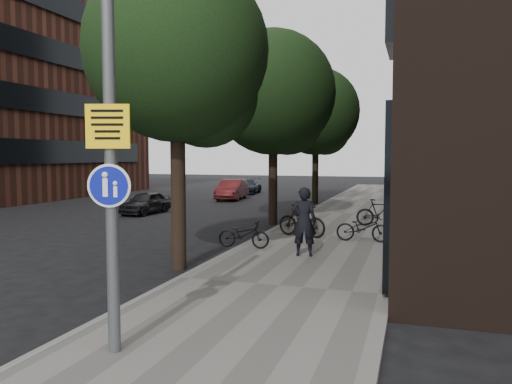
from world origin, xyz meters
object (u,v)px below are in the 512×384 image
at_px(parked_bike_facade_near, 363,228).
at_px(parked_car_near, 146,203).
at_px(signpost, 111,167).
at_px(pedestrian, 304,222).

relative_size(parked_bike_facade_near, parked_car_near, 0.52).
distance_m(signpost, parked_bike_facade_near, 10.38).
bearing_deg(parked_bike_facade_near, signpost, 166.24).
xyz_separation_m(pedestrian, parked_bike_facade_near, (1.28, 2.73, -0.49)).
distance_m(pedestrian, parked_bike_facade_near, 3.06).
relative_size(pedestrian, parked_car_near, 0.59).
relative_size(signpost, parked_car_near, 1.60).
height_order(signpost, parked_car_near, signpost).
bearing_deg(parked_bike_facade_near, parked_car_near, 63.23).
xyz_separation_m(signpost, pedestrian, (1.09, 7.15, -1.60)).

